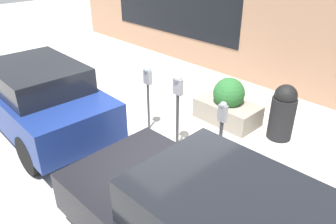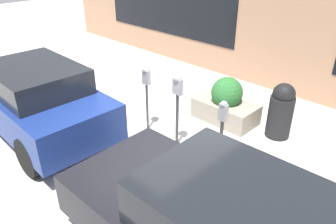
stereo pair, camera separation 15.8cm
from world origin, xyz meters
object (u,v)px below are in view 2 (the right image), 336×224
(parking_meter_middle, at_px, (146,83))
(trash_bin, at_px, (281,110))
(parking_meter_second, at_px, (177,95))
(planter_box, at_px, (226,104))
(parking_meter_nearest, at_px, (222,124))
(parked_car_middle, at_px, (36,99))

(parking_meter_middle, bearing_deg, trash_bin, -141.29)
(parking_meter_middle, height_order, trash_bin, parking_meter_middle)
(parking_meter_second, relative_size, planter_box, 1.10)
(parking_meter_nearest, height_order, parking_meter_middle, parking_meter_middle)
(parking_meter_middle, bearing_deg, parking_meter_nearest, -179.05)
(parking_meter_nearest, xyz_separation_m, parking_meter_second, (1.01, 0.08, 0.27))
(parking_meter_nearest, height_order, planter_box, parking_meter_nearest)
(parking_meter_middle, bearing_deg, parked_car_middle, 49.66)
(parking_meter_second, bearing_deg, parked_car_middle, 35.05)
(planter_box, bearing_deg, trash_bin, -169.51)
(parking_meter_second, distance_m, planter_box, 1.76)
(planter_box, distance_m, parked_car_middle, 4.16)
(planter_box, xyz_separation_m, trash_bin, (-1.22, -0.23, 0.19))
(parking_meter_nearest, height_order, parking_meter_second, parking_meter_second)
(trash_bin, bearing_deg, parked_car_middle, 43.63)
(parked_car_middle, bearing_deg, trash_bin, -135.27)
(parking_meter_nearest, relative_size, parking_meter_middle, 0.91)
(parking_meter_nearest, xyz_separation_m, trash_bin, (-0.26, -1.74, -0.29))
(parking_meter_second, height_order, planter_box, parking_meter_second)
(parking_meter_middle, distance_m, trash_bin, 2.88)
(planter_box, bearing_deg, parked_car_middle, 53.04)
(parked_car_middle, bearing_deg, parking_meter_middle, -129.24)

